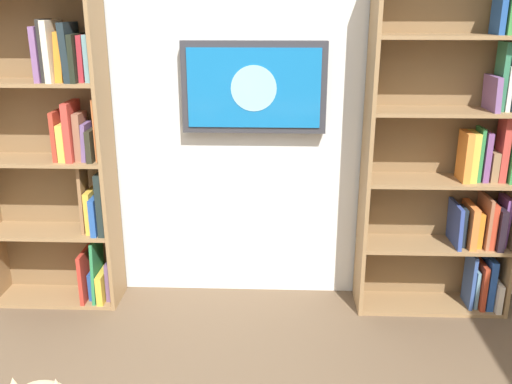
{
  "coord_description": "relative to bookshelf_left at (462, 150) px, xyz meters",
  "views": [
    {
      "loc": [
        -0.21,
        0.98,
        1.72
      ],
      "look_at": [
        -0.13,
        -1.12,
        1.02
      ],
      "focal_mm": 39.27,
      "sensor_mm": 36.0,
      "label": 1
    }
  ],
  "objects": [
    {
      "name": "wall_back",
      "position": [
        1.23,
        -0.17,
        0.39
      ],
      "size": [
        4.52,
        0.06,
        2.7
      ],
      "primitive_type": "cube",
      "color": "silver",
      "rests_on": "ground"
    },
    {
      "name": "bookshelf_left",
      "position": [
        0.0,
        0.0,
        0.0
      ],
      "size": [
        0.85,
        0.28,
        1.97
      ],
      "color": "#937047",
      "rests_on": "ground"
    },
    {
      "name": "bookshelf_right",
      "position": [
        2.26,
        0.0,
        0.16
      ],
      "size": [
        0.76,
        0.28,
        2.2
      ],
      "color": "#937047",
      "rests_on": "ground"
    },
    {
      "name": "wall_mounted_tv",
      "position": [
        1.15,
        -0.08,
        0.32
      ],
      "size": [
        0.81,
        0.07,
        0.51
      ],
      "color": "#333338"
    }
  ]
}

